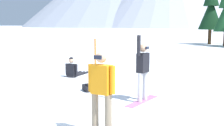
# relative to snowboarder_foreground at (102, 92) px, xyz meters

# --- Properties ---
(ground_plane) EXTENTS (800.00, 800.00, 0.00)m
(ground_plane) POSITION_rel_snowboarder_foreground_xyz_m (-0.10, 0.83, -0.96)
(ground_plane) COLOR white
(snowboarder_foreground) EXTENTS (1.53, 0.46, 1.80)m
(snowboarder_foreground) POSITION_rel_snowboarder_foreground_xyz_m (0.00, 0.00, 0.00)
(snowboarder_foreground) COLOR black
(snowboarder_foreground) RESTS_ON ground_plane
(snowboarder_midground) EXTENTS (0.65, 1.57, 2.03)m
(snowboarder_midground) POSITION_rel_snowboarder_foreground_xyz_m (0.11, 2.85, 0.00)
(snowboarder_midground) COLOR pink
(snowboarder_midground) RESTS_ON ground_plane
(snowboarder_background) EXTENTS (0.63, 1.85, 0.91)m
(snowboarder_background) POSITION_rel_snowboarder_foreground_xyz_m (-3.86, 5.68, -0.65)
(snowboarder_background) COLOR black
(snowboarder_background) RESTS_ON ground_plane
(backpack_black) EXTENTS (0.55, 0.54, 0.28)m
(backpack_black) POSITION_rel_snowboarder_foreground_xyz_m (-2.01, 3.44, -0.83)
(backpack_black) COLOR black
(backpack_black) RESTS_ON ground_plane
(trail_marker_pole) EXTENTS (0.06, 0.06, 1.79)m
(trail_marker_pole) POSITION_rel_snowboarder_foreground_xyz_m (-2.37, 4.78, -0.07)
(trail_marker_pole) COLOR orange
(trail_marker_pole) RESTS_ON ground_plane
(pine_tree_slender) EXTENTS (2.77, 2.77, 7.90)m
(pine_tree_slender) POSITION_rel_snowboarder_foreground_xyz_m (1.04, 29.68, 3.34)
(pine_tree_slender) COLOR #472D19
(pine_tree_slender) RESTS_ON ground_plane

